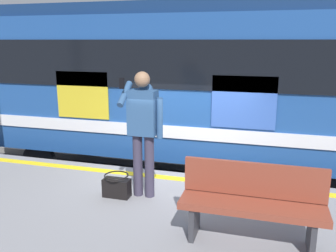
# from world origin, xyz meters

# --- Properties ---
(ground_plane) EXTENTS (24.16, 24.16, 0.00)m
(ground_plane) POSITION_xyz_m (0.00, 0.00, 0.00)
(ground_plane) COLOR #3D3D3F
(safety_line) EXTENTS (12.13, 0.16, 0.01)m
(safety_line) POSITION_xyz_m (0.00, 0.30, 1.03)
(safety_line) COLOR yellow
(safety_line) RESTS_ON platform
(track_rail_near) EXTENTS (16.09, 0.08, 0.16)m
(track_rail_near) POSITION_xyz_m (0.00, -1.33, 0.08)
(track_rail_near) COLOR slate
(track_rail_near) RESTS_ON ground
(track_rail_far) EXTENTS (16.09, 0.08, 0.16)m
(track_rail_far) POSITION_xyz_m (0.00, -2.77, 0.08)
(track_rail_far) COLOR slate
(track_rail_far) RESTS_ON ground
(train_carriage) EXTENTS (9.08, 2.84, 3.84)m
(train_carriage) POSITION_xyz_m (0.62, -2.05, 2.46)
(train_carriage) COLOR #1E478C
(train_carriage) RESTS_ON ground
(passenger) EXTENTS (0.57, 0.55, 1.84)m
(passenger) POSITION_xyz_m (0.31, 1.06, 2.12)
(passenger) COLOR #383347
(passenger) RESTS_ON platform
(handbag) EXTENTS (0.40, 0.36, 0.34)m
(handbag) POSITION_xyz_m (0.68, 1.21, 1.19)
(handbag) COLOR black
(handbag) RESTS_ON platform
(bench) EXTENTS (1.61, 0.44, 0.90)m
(bench) POSITION_xyz_m (-1.29, 1.88, 1.52)
(bench) COLOR brown
(bench) RESTS_ON platform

